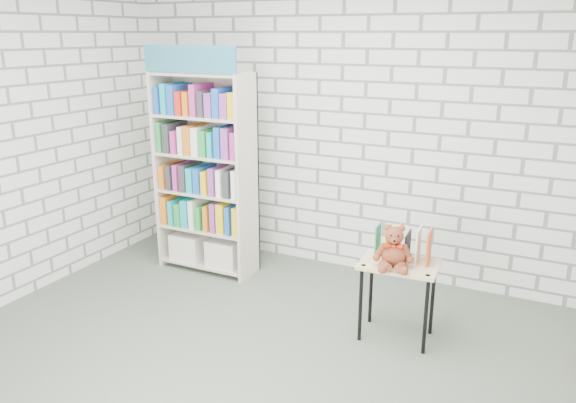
% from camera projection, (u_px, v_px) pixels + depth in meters
% --- Properties ---
extents(ground, '(4.50, 4.50, 0.00)m').
position_uv_depth(ground, '(235.00, 363.00, 4.00)').
color(ground, '#4E584A').
rests_on(ground, ground).
extents(room_shell, '(4.52, 4.02, 2.81)m').
position_uv_depth(room_shell, '(227.00, 112.00, 3.48)').
color(room_shell, silver).
rests_on(room_shell, ground).
extents(bookshelf, '(0.96, 0.37, 2.16)m').
position_uv_depth(bookshelf, '(206.00, 172.00, 5.35)').
color(bookshelf, beige).
rests_on(bookshelf, ground).
extents(display_table, '(0.60, 0.43, 0.62)m').
position_uv_depth(display_table, '(399.00, 273.00, 4.20)').
color(display_table, '#CFB57C').
rests_on(display_table, ground).
extents(table_books, '(0.41, 0.20, 0.24)m').
position_uv_depth(table_books, '(403.00, 244.00, 4.22)').
color(table_books, teal).
rests_on(table_books, display_table).
extents(teddy_bear, '(0.29, 0.28, 0.32)m').
position_uv_depth(teddy_bear, '(394.00, 251.00, 4.07)').
color(teddy_bear, brown).
rests_on(teddy_bear, display_table).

